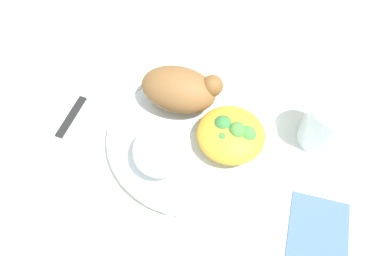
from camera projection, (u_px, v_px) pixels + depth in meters
name	position (u px, v px, depth m)	size (l,w,h in m)	color
ground_plane	(192.00, 138.00, 0.56)	(2.00, 2.00, 0.00)	silver
plate	(192.00, 135.00, 0.55)	(0.26, 0.26, 0.02)	white
roasted_chicken	(180.00, 89.00, 0.54)	(0.12, 0.07, 0.06)	brown
rice_pile	(162.00, 148.00, 0.50)	(0.08, 0.09, 0.05)	white
mac_cheese_with_broccoli	(232.00, 132.00, 0.51)	(0.10, 0.10, 0.05)	gold
fork	(107.00, 93.00, 0.60)	(0.02, 0.14, 0.01)	silver
knife	(83.00, 98.00, 0.59)	(0.03, 0.19, 0.01)	black
water_glass	(327.00, 124.00, 0.52)	(0.07, 0.07, 0.08)	silver
napkin	(318.00, 244.00, 0.47)	(0.08, 0.13, 0.00)	#47669E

